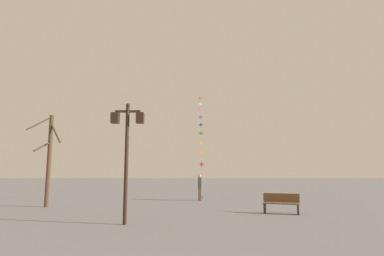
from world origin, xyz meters
name	(u,v)px	position (x,y,z in m)	size (l,w,h in m)	color
ground_plane	(189,198)	(0.00, 20.00, 0.00)	(160.00, 160.00, 0.00)	gray
twin_lantern_lamp_post	(127,139)	(-2.04, 8.62, 3.06)	(1.22, 0.28, 4.41)	black
kite_train	(201,131)	(0.98, 27.47, 5.84)	(0.43, 14.50, 10.90)	brown
kite_flyer	(200,187)	(0.74, 18.28, 0.90)	(0.25, 0.61, 1.71)	brown
bare_tree	(49,157)	(-7.54, 14.24, 2.66)	(1.76, 1.06, 5.00)	#4C3826
park_bench	(281,203)	(4.36, 11.70, 0.45)	(1.66, 0.94, 0.89)	brown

